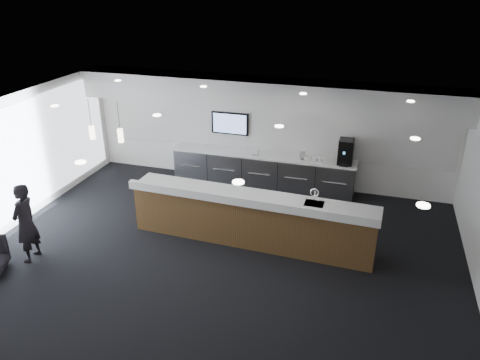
% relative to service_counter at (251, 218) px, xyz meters
% --- Properties ---
extents(ground, '(10.00, 10.00, 0.00)m').
position_rel_service_counter_xyz_m(ground, '(-0.49, -0.76, -0.57)').
color(ground, black).
rests_on(ground, ground).
extents(ceiling, '(10.00, 8.00, 0.02)m').
position_rel_service_counter_xyz_m(ceiling, '(-0.49, -0.76, 2.43)').
color(ceiling, black).
rests_on(ceiling, back_wall).
extents(back_wall, '(10.00, 0.02, 3.00)m').
position_rel_service_counter_xyz_m(back_wall, '(-0.49, 3.24, 0.93)').
color(back_wall, white).
rests_on(back_wall, ground).
extents(left_wall, '(0.02, 8.00, 3.00)m').
position_rel_service_counter_xyz_m(left_wall, '(-5.49, -0.76, 0.93)').
color(left_wall, white).
rests_on(left_wall, ground).
extents(soffit_bulkhead, '(10.00, 0.90, 0.70)m').
position_rel_service_counter_xyz_m(soffit_bulkhead, '(-0.49, 2.79, 2.08)').
color(soffit_bulkhead, silver).
rests_on(soffit_bulkhead, back_wall).
extents(alcove_panel, '(9.80, 0.06, 1.40)m').
position_rel_service_counter_xyz_m(alcove_panel, '(-0.49, 3.21, 1.03)').
color(alcove_panel, silver).
rests_on(alcove_panel, back_wall).
extents(window_blinds_wall, '(0.04, 7.36, 2.55)m').
position_rel_service_counter_xyz_m(window_blinds_wall, '(-5.45, -0.76, 0.93)').
color(window_blinds_wall, '#A8B9CA').
rests_on(window_blinds_wall, left_wall).
extents(back_credenza, '(5.06, 0.66, 0.95)m').
position_rel_service_counter_xyz_m(back_credenza, '(-0.49, 2.88, -0.10)').
color(back_credenza, gray).
rests_on(back_credenza, ground).
extents(wall_tv, '(1.05, 0.08, 0.62)m').
position_rel_service_counter_xyz_m(wall_tv, '(-1.49, 3.15, 1.08)').
color(wall_tv, black).
rests_on(wall_tv, back_wall).
extents(pendant_left, '(0.12, 0.12, 0.30)m').
position_rel_service_counter_xyz_m(pendant_left, '(-2.89, 0.04, 1.68)').
color(pendant_left, '#FAEAC3').
rests_on(pendant_left, ceiling).
extents(pendant_right, '(0.12, 0.12, 0.30)m').
position_rel_service_counter_xyz_m(pendant_right, '(-3.59, 0.04, 1.68)').
color(pendant_right, '#FAEAC3').
rests_on(pendant_right, ceiling).
extents(ceiling_can_lights, '(7.00, 5.00, 0.02)m').
position_rel_service_counter_xyz_m(ceiling_can_lights, '(-0.49, -0.76, 2.40)').
color(ceiling_can_lights, white).
rests_on(ceiling_can_lights, ceiling).
extents(service_counter, '(5.43, 1.10, 1.49)m').
position_rel_service_counter_xyz_m(service_counter, '(0.00, 0.00, 0.00)').
color(service_counter, '#56371C').
rests_on(service_counter, ground).
extents(coffee_machine, '(0.37, 0.50, 0.65)m').
position_rel_service_counter_xyz_m(coffee_machine, '(1.71, 2.86, 0.70)').
color(coffee_machine, black).
rests_on(coffee_machine, back_credenza).
extents(info_sign_left, '(0.16, 0.05, 0.22)m').
position_rel_service_counter_xyz_m(info_sign_left, '(-0.66, 2.75, 0.49)').
color(info_sign_left, silver).
rests_on(info_sign_left, back_credenza).
extents(info_sign_right, '(0.17, 0.07, 0.23)m').
position_rel_service_counter_xyz_m(info_sign_right, '(0.61, 2.81, 0.49)').
color(info_sign_right, silver).
rests_on(info_sign_right, back_credenza).
extents(lounge_guest, '(0.45, 0.64, 1.69)m').
position_rel_service_counter_xyz_m(lounge_guest, '(-4.19, -1.98, 0.27)').
color(lounge_guest, black).
rests_on(lounge_guest, ground).
extents(cup_0, '(0.10, 0.10, 0.10)m').
position_rel_service_counter_xyz_m(cup_0, '(1.12, 2.78, 0.42)').
color(cup_0, white).
rests_on(cup_0, back_credenza).
extents(cup_1, '(0.15, 0.15, 0.10)m').
position_rel_service_counter_xyz_m(cup_1, '(0.98, 2.78, 0.42)').
color(cup_1, white).
rests_on(cup_1, back_credenza).
extents(cup_2, '(0.13, 0.13, 0.10)m').
position_rel_service_counter_xyz_m(cup_2, '(0.84, 2.78, 0.42)').
color(cup_2, white).
rests_on(cup_2, back_credenza).
extents(cup_3, '(0.13, 0.13, 0.10)m').
position_rel_service_counter_xyz_m(cup_3, '(0.70, 2.78, 0.42)').
color(cup_3, white).
rests_on(cup_3, back_credenza).
extents(cup_4, '(0.14, 0.14, 0.10)m').
position_rel_service_counter_xyz_m(cup_4, '(0.56, 2.78, 0.42)').
color(cup_4, white).
rests_on(cup_4, back_credenza).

